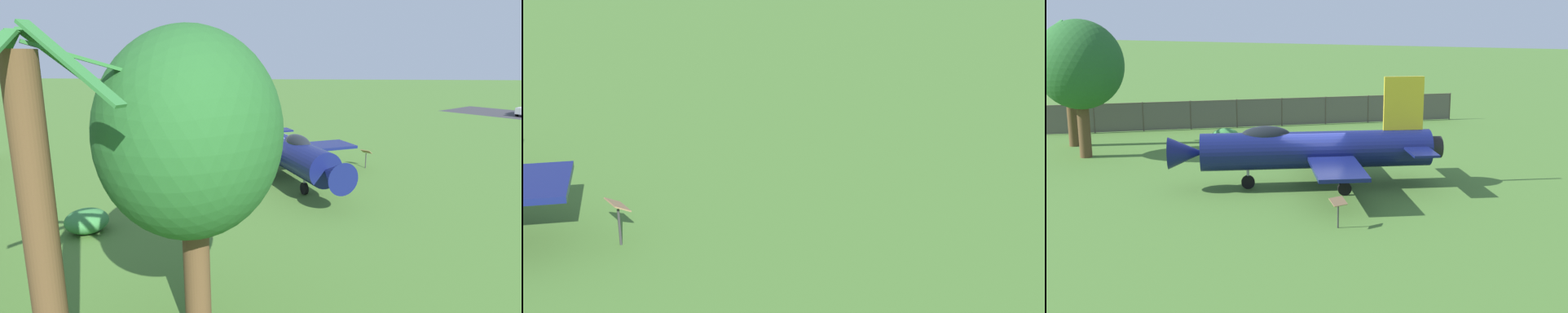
# 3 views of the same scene
# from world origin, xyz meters

# --- Properties ---
(info_plaque) EXTENTS (0.69, 0.72, 1.14)m
(info_plaque) POSITION_xyz_m (-2.48, 5.15, 0.85)
(info_plaque) COLOR #333333
(info_plaque) RESTS_ON ground_plane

